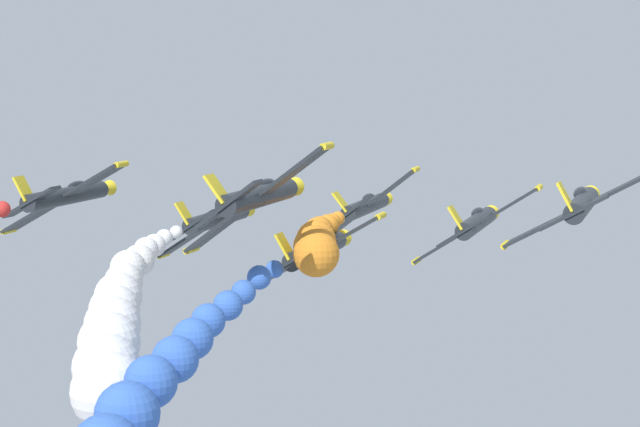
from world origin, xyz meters
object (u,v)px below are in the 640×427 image
Objects in this scene: airplane_trailing at (582,204)px; airplane_high_slot at (260,196)px; airplane_left_outer at (317,250)px; airplane_right_outer at (68,195)px; airplane_lead at (366,206)px; airplane_left_inner at (218,218)px; airplane_right_inner at (477,222)px.

airplane_trailing is 17.42m from airplane_high_slot.
airplane_right_outer reaches higher than airplane_left_outer.
airplane_trailing is at bearing -1.55° from airplane_right_outer.
airplane_left_inner is (-8.12, -7.80, -0.23)m from airplane_lead.
airplane_lead is 1.00× the size of airplane_left_inner.
airplane_left_outer is 16.61m from airplane_right_outer.
airplane_left_outer is 15.73m from airplane_trailing.
airplane_right_outer is 31.74m from airplane_trailing.
airplane_high_slot is (0.92, -23.76, 3.14)m from airplane_lead.
airplane_lead is 1.00× the size of airplane_right_outer.
airplane_trailing is (31.72, -0.86, 0.64)m from airplane_right_outer.
airplane_left_inner is 11.46m from airplane_left_outer.
airplane_right_outer reaches higher than airplane_left_inner.
airplane_lead is 21.46m from airplane_right_outer.
airplane_left_outer is at bearing -36.88° from airplane_left_inner.
airplane_trailing is at bearing -52.87° from airplane_right_inner.
airplane_trailing is (7.36, -9.73, 2.46)m from airplane_right_inner.
airplane_trailing is at bearing 27.47° from airplane_high_slot.
airplane_high_slot is (-8.07, -17.75, 3.21)m from airplane_right_inner.
airplane_left_inner is 17.21m from airplane_right_inner.
airplane_right_inner is at bearing 65.54° from airplane_high_slot.
airplane_right_inner is at bearing -33.74° from airplane_lead.
airplane_left_outer is at bearing 176.01° from airplane_trailing.
airplane_trailing reaches higher than airplane_left_inner.
airplane_lead is 1.00× the size of airplane_trailing.
airplane_left_outer is at bearing 89.33° from airplane_high_slot.
airplane_left_inner is at bearing -136.14° from airplane_lead.
airplane_trailing is 1.00× the size of airplane_high_slot.
airplane_lead is 22.83m from airplane_trailing.
airplane_left_inner is 1.00× the size of airplane_high_slot.
airplane_right_inner is at bearing 20.01° from airplane_right_outer.
airplane_right_outer reaches higher than airplane_right_inner.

